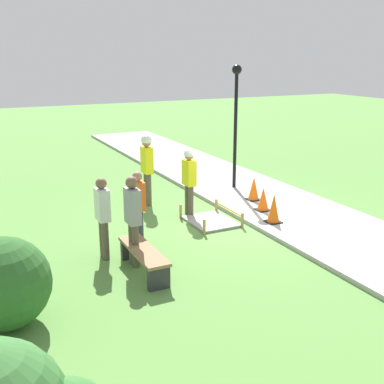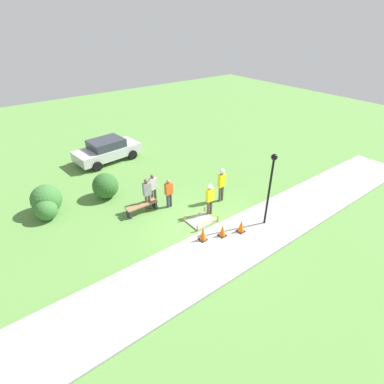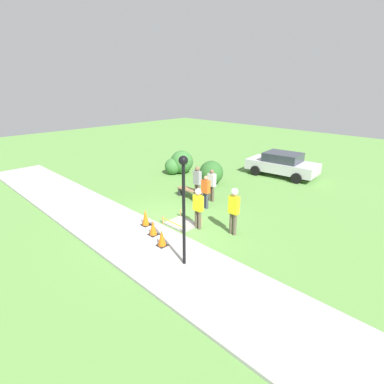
% 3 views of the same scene
% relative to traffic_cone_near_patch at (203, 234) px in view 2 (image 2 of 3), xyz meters
% --- Properties ---
extents(ground_plane, '(60.00, 60.00, 0.00)m').
position_rel_traffic_cone_near_patch_xyz_m(ground_plane, '(0.67, 0.50, -0.44)').
color(ground_plane, '#5B8E42').
extents(sidewalk, '(28.00, 2.97, 0.10)m').
position_rel_traffic_cone_near_patch_xyz_m(sidewalk, '(0.67, -0.99, -0.39)').
color(sidewalk, '#9E9E99').
rests_on(sidewalk, ground_plane).
extents(wet_concrete_patch, '(1.31, 1.07, 0.36)m').
position_rel_traffic_cone_near_patch_xyz_m(wet_concrete_patch, '(0.88, 1.22, -0.41)').
color(wet_concrete_patch, gray).
rests_on(wet_concrete_patch, ground_plane).
extents(traffic_cone_near_patch, '(0.34, 0.34, 0.69)m').
position_rel_traffic_cone_near_patch_xyz_m(traffic_cone_near_patch, '(0.00, 0.00, 0.00)').
color(traffic_cone_near_patch, black).
rests_on(traffic_cone_near_patch, sidewalk).
extents(traffic_cone_far_patch, '(0.34, 0.34, 0.59)m').
position_rel_traffic_cone_near_patch_xyz_m(traffic_cone_far_patch, '(0.88, -0.31, -0.05)').
color(traffic_cone_far_patch, black).
rests_on(traffic_cone_far_patch, sidewalk).
extents(traffic_cone_sidewalk_edge, '(0.34, 0.34, 0.64)m').
position_rel_traffic_cone_near_patch_xyz_m(traffic_cone_sidewalk_edge, '(1.76, -0.60, -0.03)').
color(traffic_cone_sidewalk_edge, black).
rests_on(traffic_cone_sidewalk_edge, sidewalk).
extents(park_bench, '(1.65, 0.44, 0.47)m').
position_rel_traffic_cone_near_patch_xyz_m(park_bench, '(-1.02, 3.67, -0.11)').
color(park_bench, '#2D2D33').
rests_on(park_bench, ground_plane).
extents(worker_supervisor, '(0.40, 0.28, 1.93)m').
position_rel_traffic_cone_near_patch_xyz_m(worker_supervisor, '(2.92, 2.06, 0.73)').
color(worker_supervisor, brown).
rests_on(worker_supervisor, ground_plane).
extents(worker_assistant, '(0.40, 0.25, 1.74)m').
position_rel_traffic_cone_near_patch_xyz_m(worker_assistant, '(1.60, 1.45, 0.59)').
color(worker_assistant, brown).
rests_on(worker_assistant, ground_plane).
extents(bystander_in_orange_shirt, '(0.40, 0.22, 1.61)m').
position_rel_traffic_cone_near_patch_xyz_m(bystander_in_orange_shirt, '(0.37, 3.25, 0.46)').
color(bystander_in_orange_shirt, '#383D47').
rests_on(bystander_in_orange_shirt, ground_plane).
extents(bystander_in_gray_shirt, '(0.40, 0.22, 1.66)m').
position_rel_traffic_cone_near_patch_xyz_m(bystander_in_gray_shirt, '(-0.02, 4.13, 0.50)').
color(bystander_in_gray_shirt, brown).
rests_on(bystander_in_gray_shirt, ground_plane).
extents(bystander_in_white_shirt, '(0.40, 0.23, 1.78)m').
position_rel_traffic_cone_near_patch_xyz_m(bystander_in_white_shirt, '(-0.62, 3.71, 0.57)').
color(bystander_in_white_shirt, brown).
rests_on(bystander_in_white_shirt, ground_plane).
extents(lamppost_near, '(0.28, 0.28, 3.58)m').
position_rel_traffic_cone_near_patch_xyz_m(lamppost_near, '(3.15, -0.81, 2.03)').
color(lamppost_near, black).
rests_on(lamppost_near, sidewalk).
extents(parked_car_silver, '(4.52, 2.51, 1.50)m').
position_rel_traffic_cone_near_patch_xyz_m(parked_car_silver, '(0.24, 10.67, 0.33)').
color(parked_car_silver, '#BCBCC1').
rests_on(parked_car_silver, ground_plane).
extents(shrub_rounded_near, '(1.05, 1.05, 1.05)m').
position_rel_traffic_cone_near_patch_xyz_m(shrub_rounded_near, '(-5.00, 5.97, 0.08)').
color(shrub_rounded_near, '#387033').
rests_on(shrub_rounded_near, ground_plane).
extents(shrub_rounded_mid, '(1.40, 1.40, 1.40)m').
position_rel_traffic_cone_near_patch_xyz_m(shrub_rounded_mid, '(-1.84, 6.17, 0.26)').
color(shrub_rounded_mid, '#2D6028').
rests_on(shrub_rounded_mid, ground_plane).
extents(shrub_rounded_far, '(1.50, 1.50, 1.50)m').
position_rel_traffic_cone_near_patch_xyz_m(shrub_rounded_far, '(-4.79, 6.58, 0.31)').
color(shrub_rounded_far, '#387033').
rests_on(shrub_rounded_far, ground_plane).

